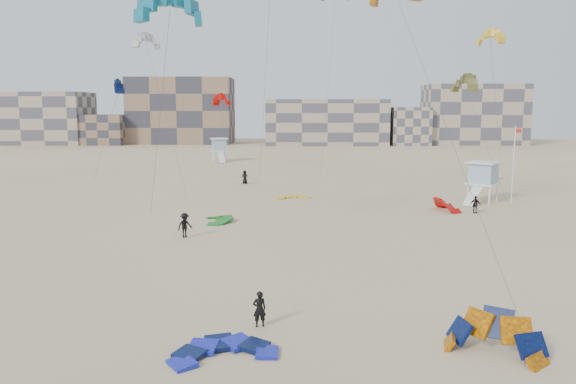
{
  "coord_description": "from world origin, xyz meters",
  "views": [
    {
      "loc": [
        3.12,
        -22.73,
        9.71
      ],
      "look_at": [
        2.47,
        6.0,
        5.41
      ],
      "focal_mm": 35.0,
      "sensor_mm": 36.0,
      "label": 1
    }
  ],
  "objects_px": {
    "kite_ground_orange": "(493,354)",
    "lifeguard_tower_near": "(483,182)",
    "kitesurfer_main": "(259,309)",
    "kite_ground_blue": "(224,355)"
  },
  "relations": [
    {
      "from": "kite_ground_orange",
      "to": "kite_ground_blue",
      "type": "bearing_deg",
      "value": -147.17
    },
    {
      "from": "kite_ground_blue",
      "to": "kitesurfer_main",
      "type": "height_order",
      "value": "kitesurfer_main"
    },
    {
      "from": "kite_ground_blue",
      "to": "kitesurfer_main",
      "type": "distance_m",
      "value": 3.32
    },
    {
      "from": "kitesurfer_main",
      "to": "lifeguard_tower_near",
      "type": "relative_size",
      "value": 0.26
    },
    {
      "from": "kite_ground_orange",
      "to": "kitesurfer_main",
      "type": "xyz_separation_m",
      "value": [
        -9.52,
        2.64,
        0.83
      ]
    },
    {
      "from": "kite_ground_orange",
      "to": "kitesurfer_main",
      "type": "relative_size",
      "value": 2.46
    },
    {
      "from": "kite_ground_blue",
      "to": "lifeguard_tower_near",
      "type": "height_order",
      "value": "lifeguard_tower_near"
    },
    {
      "from": "kitesurfer_main",
      "to": "lifeguard_tower_near",
      "type": "xyz_separation_m",
      "value": [
        20.86,
        34.41,
        1.26
      ]
    },
    {
      "from": "kite_ground_blue",
      "to": "lifeguard_tower_near",
      "type": "bearing_deg",
      "value": 41.2
    },
    {
      "from": "kite_ground_orange",
      "to": "lifeguard_tower_near",
      "type": "xyz_separation_m",
      "value": [
        11.33,
        37.05,
        2.09
      ]
    }
  ]
}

